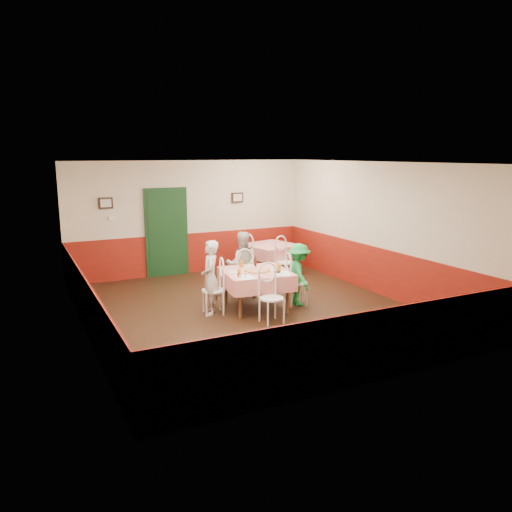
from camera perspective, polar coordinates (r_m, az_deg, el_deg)
name	(u,v)px	position (r m, az deg, el deg)	size (l,w,h in m)	color
floor	(250,310)	(9.65, -0.71, -6.23)	(7.00, 7.00, 0.00)	black
ceiling	(249,163)	(9.19, -0.75, 10.63)	(7.00, 7.00, 0.00)	white
back_wall	(189,218)	(12.54, -7.66, 4.38)	(6.00, 0.10, 2.80)	beige
front_wall	(370,281)	(6.41, 12.89, -2.78)	(6.00, 0.10, 2.80)	beige
left_wall	(81,253)	(8.49, -19.32, 0.37)	(0.10, 7.00, 2.80)	beige
right_wall	(377,228)	(10.93, 13.63, 3.10)	(0.10, 7.00, 2.80)	beige
wainscot_back	(190,253)	(12.66, -7.53, 0.33)	(6.00, 0.03, 1.00)	maroon
wainscot_front	(366,348)	(6.69, 12.46, -10.24)	(6.00, 0.03, 1.00)	maroon
wainscot_left	(86,306)	(8.70, -18.83, -5.44)	(0.03, 7.00, 1.00)	maroon
wainscot_right	(374,269)	(11.09, 13.35, -1.51)	(0.03, 7.00, 1.00)	maroon
door	(167,233)	(12.36, -10.18, 2.56)	(0.96, 0.06, 2.10)	black
picture_left	(106,203)	(11.96, -16.80, 5.81)	(0.32, 0.03, 0.26)	black
picture_right	(237,198)	(12.91, -2.13, 6.69)	(0.32, 0.03, 0.26)	black
thermostat	(111,218)	(12.01, -16.23, 4.18)	(0.10, 0.03, 0.10)	white
main_table	(256,290)	(9.64, 0.00, -3.93)	(1.22, 1.22, 0.77)	red
second_table	(270,260)	(12.39, 1.66, -0.42)	(1.12, 1.12, 0.77)	red
chair_left	(213,290)	(9.38, -4.92, -3.93)	(0.42, 0.42, 0.90)	white
chair_right	(297,283)	(9.92, 4.65, -3.07)	(0.42, 0.42, 0.90)	white
chair_far	(243,276)	(10.40, -1.53, -2.35)	(0.42, 0.42, 0.90)	white
chair_near	(272,298)	(8.85, 1.81, -4.86)	(0.42, 0.42, 0.90)	white
chair_second_a	(243,259)	(12.04, -1.49, -0.40)	(0.42, 0.42, 0.90)	white
chair_second_b	(285,263)	(11.73, 3.38, -0.75)	(0.42, 0.42, 0.90)	white
pizza	(257,270)	(9.51, 0.16, -1.65)	(0.47, 0.47, 0.03)	#B74723
plate_left	(234,272)	(9.43, -2.49, -1.83)	(0.25, 0.25, 0.01)	white
plate_right	(275,269)	(9.69, 2.19, -1.46)	(0.25, 0.25, 0.01)	white
plate_far	(249,266)	(9.89, -0.86, -1.18)	(0.25, 0.25, 0.01)	white
glass_a	(239,272)	(9.15, -1.95, -1.89)	(0.07, 0.07, 0.13)	#BF7219
glass_b	(279,268)	(9.46, 2.63, -1.39)	(0.08, 0.08, 0.15)	#BF7219
glass_c	(241,264)	(9.83, -1.68, -0.93)	(0.07, 0.07, 0.13)	#BF7219
beer_bottle	(255,261)	(9.91, -0.09, -0.63)	(0.05, 0.05, 0.19)	#381C0A
shaker_a	(240,275)	(9.00, -1.80, -2.23)	(0.04, 0.04, 0.09)	silver
shaker_b	(245,276)	(8.97, -1.22, -2.28)	(0.04, 0.04, 0.09)	silver
shaker_c	(238,275)	(9.03, -2.04, -2.20)	(0.04, 0.04, 0.09)	#B23319
menu_left	(245,277)	(9.04, -1.27, -2.45)	(0.30, 0.40, 0.00)	white
menu_right	(281,273)	(9.35, 2.93, -2.00)	(0.30, 0.40, 0.00)	white
wallet	(277,272)	(9.39, 2.41, -1.86)	(0.11, 0.09, 0.02)	black
diner_left	(210,278)	(9.31, -5.25, -2.48)	(0.51, 0.33, 1.40)	gray
diner_far	(242,265)	(10.39, -1.62, -0.98)	(0.67, 0.53, 1.39)	gray
diner_right	(299,274)	(9.90, 4.93, -2.11)	(0.80, 0.46, 1.24)	gray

